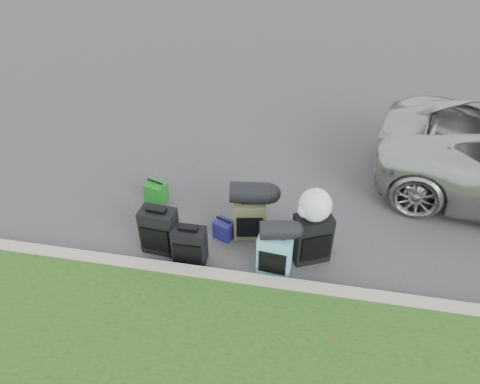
% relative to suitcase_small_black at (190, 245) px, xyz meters
% --- Properties ---
extents(ground, '(120.00, 120.00, 0.00)m').
position_rel_suitcase_small_black_xyz_m(ground, '(0.61, 0.69, -0.27)').
color(ground, '#383535').
rests_on(ground, ground).
extents(curb, '(120.00, 0.18, 0.15)m').
position_rel_suitcase_small_black_xyz_m(curb, '(0.61, -0.31, -0.20)').
color(curb, '#9E937F').
rests_on(curb, ground).
extents(suitcase_small_black, '(0.44, 0.25, 0.55)m').
position_rel_suitcase_small_black_xyz_m(suitcase_small_black, '(0.00, 0.00, 0.00)').
color(suitcase_small_black, black).
rests_on(suitcase_small_black, ground).
extents(suitcase_large_black_left, '(0.49, 0.32, 0.68)m').
position_rel_suitcase_small_black_xyz_m(suitcase_large_black_left, '(-0.45, 0.13, 0.07)').
color(suitcase_large_black_left, black).
rests_on(suitcase_large_black_left, ground).
extents(suitcase_olive, '(0.48, 0.34, 0.60)m').
position_rel_suitcase_small_black_xyz_m(suitcase_olive, '(0.69, 0.63, 0.03)').
color(suitcase_olive, '#434329').
rests_on(suitcase_olive, ground).
extents(suitcase_teal, '(0.45, 0.29, 0.61)m').
position_rel_suitcase_small_black_xyz_m(suitcase_teal, '(1.12, 0.01, 0.03)').
color(suitcase_teal, '#54A5A7').
rests_on(suitcase_teal, ground).
extents(suitcase_large_black_right, '(0.55, 0.46, 0.72)m').
position_rel_suitcase_small_black_xyz_m(suitcase_large_black_right, '(1.58, 0.33, 0.09)').
color(suitcase_large_black_right, black).
rests_on(suitcase_large_black_right, ground).
extents(tote_green, '(0.36, 0.32, 0.34)m').
position_rel_suitcase_small_black_xyz_m(tote_green, '(-0.84, 1.12, -0.10)').
color(tote_green, '#176B1A').
rests_on(tote_green, ground).
extents(tote_navy, '(0.32, 0.29, 0.28)m').
position_rel_suitcase_small_black_xyz_m(tote_navy, '(0.35, 0.53, -0.13)').
color(tote_navy, navy).
rests_on(tote_navy, ground).
extents(duffel_left, '(0.58, 0.36, 0.30)m').
position_rel_suitcase_small_black_xyz_m(duffel_left, '(0.70, 0.65, 0.47)').
color(duffel_left, black).
rests_on(duffel_left, suitcase_olive).
extents(duffel_right, '(0.47, 0.32, 0.24)m').
position_rel_suitcase_small_black_xyz_m(duffel_right, '(1.14, 0.00, 0.46)').
color(duffel_right, black).
rests_on(duffel_right, suitcase_teal).
extents(trash_bag, '(0.42, 0.42, 0.42)m').
position_rel_suitcase_small_black_xyz_m(trash_bag, '(1.56, 0.32, 0.65)').
color(trash_bag, white).
rests_on(trash_bag, suitcase_large_black_right).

